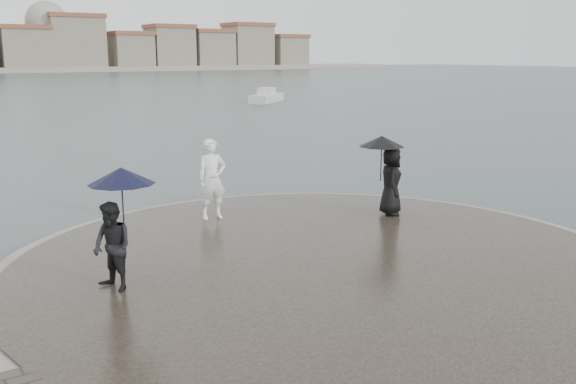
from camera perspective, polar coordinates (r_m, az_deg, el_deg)
ground at (r=10.12m, az=15.13°, el=-12.96°), size 400.00×400.00×0.00m
kerb_ring at (r=12.49m, az=3.23°, el=-6.86°), size 12.50×12.50×0.32m
quay_tip at (r=12.48m, az=3.23°, el=-6.77°), size 11.90×11.90×0.36m
statue at (r=15.34m, az=-6.77°, el=1.15°), size 0.75×0.53×1.92m
visitor_left at (r=10.98m, az=-15.09°, el=-2.49°), size 1.20×1.12×2.04m
visitor_right at (r=15.75m, az=8.90°, el=2.03°), size 1.26×1.14×1.95m
boats at (r=47.19m, az=-20.27°, el=6.73°), size 44.75×12.75×1.50m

